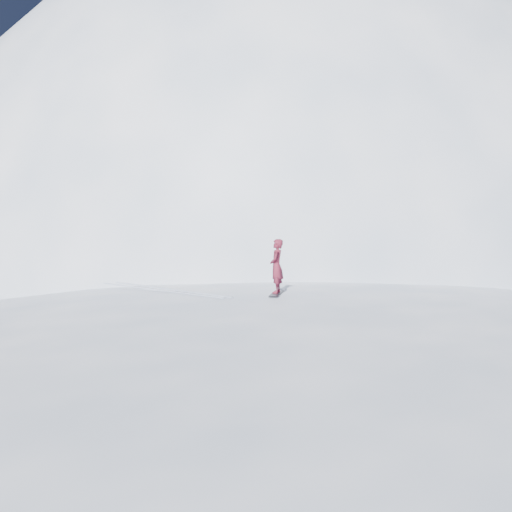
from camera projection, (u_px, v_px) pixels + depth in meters
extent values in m
plane|color=white|center=(321.00, 393.00, 13.21)|extent=(400.00, 400.00, 0.00)
ellipsoid|color=white|center=(276.00, 363.00, 16.18)|extent=(36.00, 28.00, 4.80)
ellipsoid|color=white|center=(286.00, 276.00, 47.21)|extent=(60.00, 56.00, 56.00)
ellipsoid|color=white|center=(215.00, 291.00, 35.07)|extent=(28.00, 24.00, 18.00)
ellipsoid|color=white|center=(247.00, 465.00, 9.17)|extent=(6.00, 5.40, 0.80)
ellipsoid|color=white|center=(149.00, 359.00, 16.67)|extent=(7.00, 6.30, 1.00)
ellipsoid|color=white|center=(370.00, 334.00, 20.68)|extent=(4.00, 3.60, 0.60)
cube|color=black|center=(277.00, 293.00, 15.03)|extent=(1.26, 1.14, 0.02)
imported|color=maroon|center=(277.00, 266.00, 14.99)|extent=(0.70, 0.68, 1.63)
cube|color=silver|center=(157.00, 289.00, 15.97)|extent=(1.20, 5.90, 0.04)
cube|color=silver|center=(167.00, 289.00, 16.20)|extent=(1.03, 5.93, 0.04)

